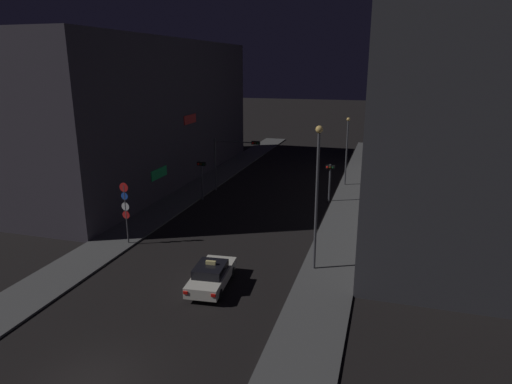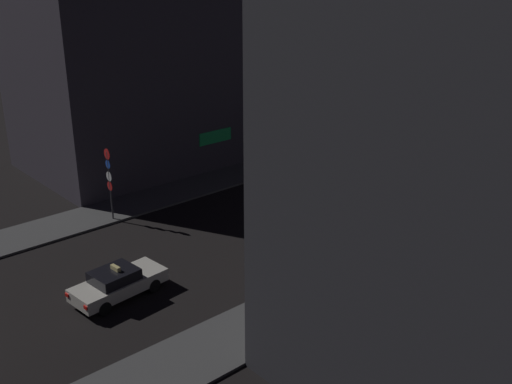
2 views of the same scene
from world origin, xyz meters
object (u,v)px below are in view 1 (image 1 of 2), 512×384
traffic_light_overhead (232,154)px  traffic_light_right_kerb (330,175)px  sign_pole_left (126,208)px  street_lamp_far_block (347,146)px  taxi (211,275)px  street_lamp_near_block (317,184)px  traffic_light_left_kerb (202,172)px

traffic_light_overhead → traffic_light_right_kerb: traffic_light_overhead is taller
sign_pole_left → street_lamp_far_block: size_ratio=0.63×
taxi → street_lamp_far_block: size_ratio=0.67×
street_lamp_near_block → traffic_light_left_kerb: bearing=136.4°
sign_pole_left → street_lamp_near_block: street_lamp_near_block is taller
street_lamp_far_block → sign_pole_left: bearing=-122.5°
traffic_light_overhead → street_lamp_far_block: (10.36, 5.43, 0.35)m
traffic_light_overhead → traffic_light_left_kerb: traffic_light_overhead is taller
taxi → traffic_light_left_kerb: size_ratio=1.26×
traffic_light_right_kerb → street_lamp_near_block: street_lamp_near_block is taller
sign_pole_left → traffic_light_right_kerb: bearing=49.1°
traffic_light_overhead → street_lamp_far_block: bearing=27.6°
traffic_light_left_kerb → street_lamp_near_block: street_lamp_near_block is taller
traffic_light_right_kerb → sign_pole_left: bearing=-130.9°
street_lamp_far_block → traffic_light_left_kerb: bearing=-144.0°
sign_pole_left → traffic_light_left_kerb: bearing=86.4°
sign_pole_left → street_lamp_far_block: (12.87, 20.23, 1.46)m
traffic_light_left_kerb → street_lamp_far_block: (12.14, 8.81, 1.53)m
taxi → sign_pole_left: size_ratio=1.06×
traffic_light_overhead → sign_pole_left: bearing=-99.6°
taxi → traffic_light_right_kerb: traffic_light_right_kerb is taller
traffic_light_left_kerb → taxi: bearing=-65.2°
taxi → traffic_light_right_kerb: bearing=77.1°
street_lamp_far_block → street_lamp_near_block: bearing=-89.4°
traffic_light_overhead → street_lamp_far_block: 11.70m
taxi → street_lamp_far_block: 25.09m
traffic_light_left_kerb → traffic_light_right_kerb: bearing=12.6°
traffic_light_left_kerb → street_lamp_far_block: street_lamp_far_block is taller
sign_pole_left → street_lamp_far_block: street_lamp_far_block is taller
taxi → traffic_light_left_kerb: bearing=114.8°
taxi → traffic_light_left_kerb: traffic_light_left_kerb is taller
taxi → traffic_light_left_kerb: (-7.18, 15.55, 1.89)m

